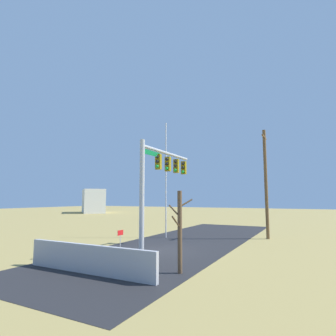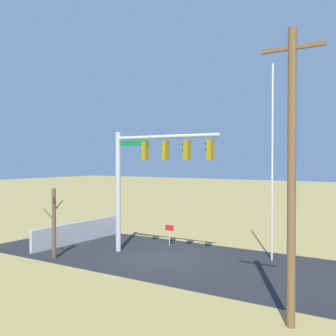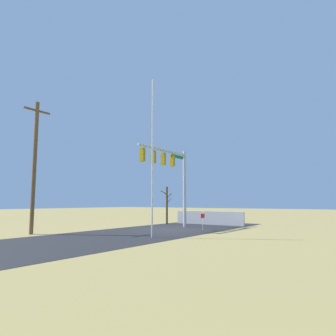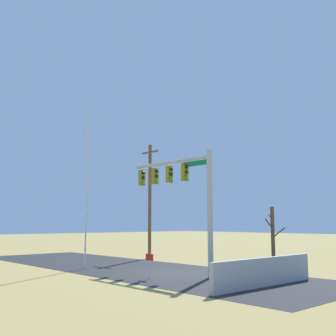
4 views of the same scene
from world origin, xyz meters
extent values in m
plane|color=#9E894C|center=(0.00, 0.00, 0.00)|extent=(160.00, 160.00, 0.00)
cube|color=#232326|center=(-4.00, 0.00, 0.01)|extent=(28.00, 8.00, 0.01)
cube|color=#B7B5AD|center=(3.82, 0.24, 0.00)|extent=(6.00, 6.00, 0.01)
cube|color=#A8A8AD|center=(6.37, -0.20, 0.62)|extent=(0.20, 6.96, 1.24)
cylinder|color=#B2B5BA|center=(2.82, 0.24, 3.28)|extent=(0.28, 0.28, 6.56)
cylinder|color=#B2B5BA|center=(-0.25, 0.24, 6.21)|extent=(6.14, 0.20, 0.20)
cube|color=#0F7238|center=(1.71, 0.24, 5.93)|extent=(1.80, 0.03, 0.28)
cube|color=#937A0F|center=(0.98, 0.24, 5.51)|extent=(0.24, 0.36, 0.96)
sphere|color=black|center=(1.13, 0.24, 5.81)|extent=(0.22, 0.22, 0.22)
sphere|color=black|center=(1.13, 0.24, 5.51)|extent=(0.22, 0.22, 0.22)
sphere|color=green|center=(1.13, 0.24, 5.21)|extent=(0.22, 0.22, 0.22)
cube|color=#937A0F|center=(-0.29, 0.24, 5.51)|extent=(0.24, 0.36, 0.96)
sphere|color=black|center=(-0.14, 0.24, 5.81)|extent=(0.22, 0.22, 0.22)
sphere|color=black|center=(-0.14, 0.24, 5.51)|extent=(0.22, 0.22, 0.22)
sphere|color=green|center=(-0.14, 0.24, 5.21)|extent=(0.22, 0.22, 0.22)
cube|color=#937A0F|center=(-1.56, 0.24, 5.51)|extent=(0.24, 0.36, 0.96)
sphere|color=black|center=(-1.41, 0.24, 5.81)|extent=(0.22, 0.22, 0.22)
sphere|color=black|center=(-1.41, 0.24, 5.51)|extent=(0.22, 0.22, 0.22)
sphere|color=green|center=(-1.41, 0.24, 5.21)|extent=(0.22, 0.22, 0.22)
cube|color=#937A0F|center=(-2.83, 0.24, 5.51)|extent=(0.24, 0.36, 0.96)
sphere|color=black|center=(-2.68, 0.24, 5.81)|extent=(0.22, 0.22, 0.22)
sphere|color=black|center=(-2.68, 0.24, 5.51)|extent=(0.22, 0.22, 0.22)
sphere|color=green|center=(-2.68, 0.24, 5.21)|extent=(0.22, 0.22, 0.22)
cylinder|color=silver|center=(-4.96, -2.38, 4.91)|extent=(0.10, 0.10, 9.82)
cylinder|color=brown|center=(-8.11, 5.28, 4.49)|extent=(0.26, 0.26, 8.97)
cube|color=brown|center=(-8.11, 5.28, 8.37)|extent=(1.90, 0.12, 0.12)
cylinder|color=brown|center=(4.48, 3.33, 1.80)|extent=(0.20, 0.20, 3.59)
cylinder|color=brown|center=(4.85, 3.33, 2.23)|extent=(0.78, 0.07, 0.57)
cylinder|color=brown|center=(4.24, 3.53, 3.04)|extent=(0.54, 0.47, 0.39)
cylinder|color=brown|center=(4.45, 3.05, 2.69)|extent=(0.12, 0.61, 0.55)
cylinder|color=silver|center=(1.17, -2.43, 0.45)|extent=(0.04, 0.04, 0.90)
cube|color=red|center=(1.17, -2.43, 1.06)|extent=(0.56, 0.02, 0.32)
camera|label=1|loc=(15.71, 8.60, 3.25)|focal=29.44mm
camera|label=2|loc=(-11.58, 17.48, 5.04)|focal=43.44mm
camera|label=3|loc=(-19.28, -13.79, 2.10)|focal=32.25mm
camera|label=4|loc=(17.22, -15.76, 2.76)|focal=44.35mm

